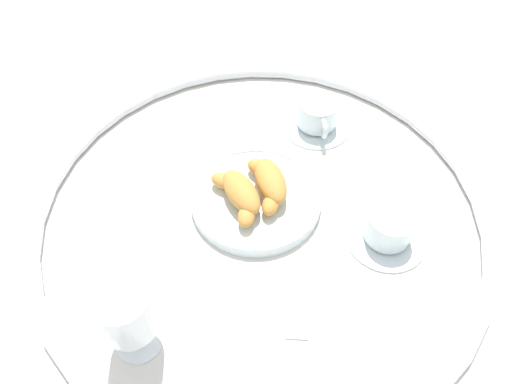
{
  "coord_description": "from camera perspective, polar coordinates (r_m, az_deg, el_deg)",
  "views": [
    {
      "loc": [
        -0.5,
        0.04,
        0.7
      ],
      "look_at": [
        0.03,
        0.01,
        0.03
      ],
      "focal_mm": 35.19,
      "sensor_mm": 36.0,
      "label": 1
    }
  ],
  "objects": [
    {
      "name": "pastry_plate",
      "position": [
        0.87,
        0.0,
        -0.71
      ],
      "size": [
        0.23,
        0.23,
        0.02
      ],
      "color": "silver",
      "rests_on": "ground_plane"
    },
    {
      "name": "ground_plane",
      "position": [
        0.86,
        0.59,
        -2.66
      ],
      "size": [
        2.2,
        2.2,
        0.0
      ],
      "primitive_type": "plane",
      "color": "silver"
    },
    {
      "name": "coffee_cup_near",
      "position": [
        1.0,
        6.97,
        8.51
      ],
      "size": [
        0.14,
        0.14,
        0.06
      ],
      "color": "silver",
      "rests_on": "ground_plane"
    },
    {
      "name": "croissant_large",
      "position": [
        0.85,
        1.46,
        1.14
      ],
      "size": [
        0.13,
        0.08,
        0.04
      ],
      "color": "#CC893D",
      "rests_on": "pastry_plate"
    },
    {
      "name": "juice_glass_left",
      "position": [
        0.69,
        -14.53,
        -13.23
      ],
      "size": [
        0.08,
        0.08,
        0.14
      ],
      "color": "white",
      "rests_on": "ground_plane"
    },
    {
      "name": "coffee_cup_far",
      "position": [
        0.84,
        14.82,
        -4.01
      ],
      "size": [
        0.14,
        0.14,
        0.06
      ],
      "color": "silver",
      "rests_on": "ground_plane"
    },
    {
      "name": "table_chrome_rim",
      "position": [
        0.85,
        0.59,
        -2.18
      ],
      "size": [
        0.78,
        0.78,
        0.02
      ],
      "primitive_type": "torus",
      "color": "silver",
      "rests_on": "ground_plane"
    },
    {
      "name": "croissant_small",
      "position": [
        0.84,
        -1.88,
        -0.16
      ],
      "size": [
        0.12,
        0.1,
        0.04
      ],
      "color": "#CC893D",
      "rests_on": "pastry_plate"
    },
    {
      "name": "sugar_packet",
      "position": [
        0.76,
        4.66,
        -14.55
      ],
      "size": [
        0.05,
        0.04,
        0.01
      ],
      "primitive_type": "cube",
      "rotation": [
        0.0,
        0.0,
        -0.12
      ],
      "color": "white",
      "rests_on": "ground_plane"
    }
  ]
}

